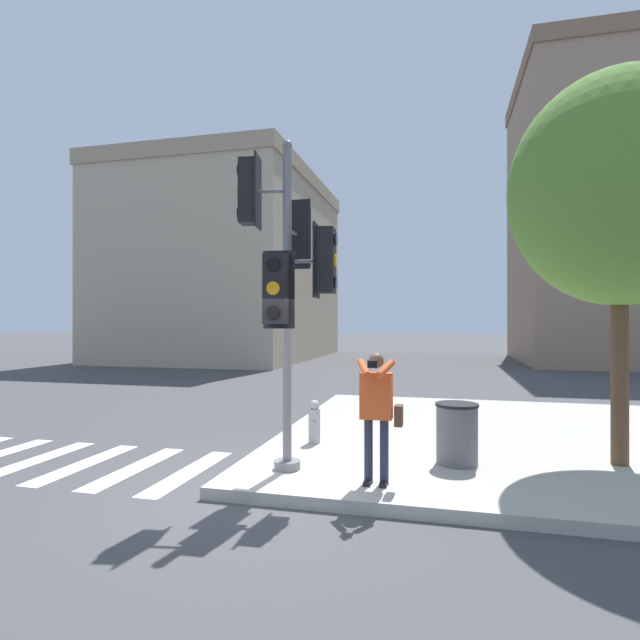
# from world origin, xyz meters

# --- Properties ---
(ground_plane) EXTENTS (160.00, 160.00, 0.00)m
(ground_plane) POSITION_xyz_m (0.00, 0.00, 0.00)
(ground_plane) COLOR #424244
(sidewalk_corner) EXTENTS (8.00, 8.00, 0.16)m
(sidewalk_corner) POSITION_xyz_m (3.50, 3.50, 0.08)
(sidewalk_corner) COLOR #ADA89E
(sidewalk_corner) RESTS_ON ground_plane
(crosswalk_stripes) EXTENTS (6.59, 2.25, 0.01)m
(crosswalk_stripes) POSITION_xyz_m (-4.32, 0.50, 0.00)
(crosswalk_stripes) COLOR silver
(crosswalk_stripes) RESTS_ON ground_plane
(traffic_signal_pole) EXTENTS (1.40, 1.40, 4.57)m
(traffic_signal_pole) POSITION_xyz_m (0.32, 0.48, 3.04)
(traffic_signal_pole) COLOR slate
(traffic_signal_pole) RESTS_ON sidewalk_corner
(person_photographer) EXTENTS (0.58, 0.54, 1.66)m
(person_photographer) POSITION_xyz_m (1.61, 0.17, 1.14)
(person_photographer) COLOR black
(person_photographer) RESTS_ON sidewalk_corner
(street_tree) EXTENTS (3.05, 3.05, 5.63)m
(street_tree) POSITION_xyz_m (4.87, 1.86, 4.10)
(street_tree) COLOR brown
(street_tree) RESTS_ON sidewalk_corner
(fire_hydrant) EXTENTS (0.20, 0.26, 0.72)m
(fire_hydrant) POSITION_xyz_m (0.30, 2.01, 0.52)
(fire_hydrant) COLOR #99999E
(fire_hydrant) RESTS_ON sidewalk_corner
(trash_bin) EXTENTS (0.61, 0.61, 0.87)m
(trash_bin) POSITION_xyz_m (2.61, 1.32, 0.60)
(trash_bin) COLOR #5B5B60
(trash_bin) RESTS_ON sidewalk_corner
(building_left) EXTENTS (10.75, 14.12, 10.81)m
(building_left) POSITION_xyz_m (-10.27, 21.93, 5.42)
(building_left) COLOR tan
(building_left) RESTS_ON ground_plane
(building_right) EXTENTS (10.22, 10.44, 15.66)m
(building_right) POSITION_xyz_m (11.43, 23.29, 7.84)
(building_right) COLOR gray
(building_right) RESTS_ON ground_plane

